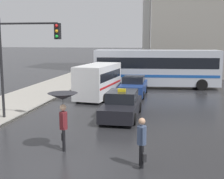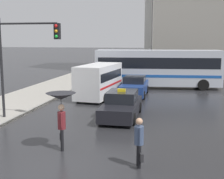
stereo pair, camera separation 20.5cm
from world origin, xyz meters
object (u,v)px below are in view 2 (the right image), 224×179
(taxi, at_px, (122,105))
(city_bus, at_px, (158,67))
(pedestrian_with_umbrella, at_px, (61,103))
(traffic_light, at_px, (24,50))
(pedestrian_man, at_px, (139,139))
(sedan_red, at_px, (134,87))
(ambulance_van, at_px, (99,80))

(taxi, relative_size, city_bus, 0.41)
(pedestrian_with_umbrella, height_order, traffic_light, traffic_light)
(pedestrian_with_umbrella, relative_size, pedestrian_man, 1.33)
(sedan_red, relative_size, pedestrian_man, 2.67)
(city_bus, height_order, pedestrian_man, city_bus)
(ambulance_van, xyz_separation_m, pedestrian_with_umbrella, (1.19, -11.09, 0.51))
(taxi, xyz_separation_m, ambulance_van, (-2.61, 5.44, 0.71))
(traffic_light, bearing_deg, pedestrian_with_umbrella, -48.79)
(pedestrian_man, bearing_deg, pedestrian_with_umbrella, -125.31)
(pedestrian_man, bearing_deg, city_bus, 164.48)
(pedestrian_with_umbrella, bearing_deg, taxi, -33.08)
(taxi, distance_m, sedan_red, 6.93)
(pedestrian_with_umbrella, height_order, pedestrian_man, pedestrian_with_umbrella)
(taxi, bearing_deg, pedestrian_with_umbrella, 75.85)
(sedan_red, xyz_separation_m, pedestrian_man, (1.88, -13.65, 0.31))
(pedestrian_man, bearing_deg, taxi, 177.76)
(pedestrian_man, xyz_separation_m, traffic_light, (-6.56, 4.96, 2.77))
(sedan_red, xyz_separation_m, ambulance_van, (-2.46, -1.49, 0.69))
(taxi, bearing_deg, pedestrian_man, 104.39)
(taxi, height_order, traffic_light, traffic_light)
(taxi, relative_size, pedestrian_with_umbrella, 2.01)
(taxi, height_order, pedestrian_man, pedestrian_man)
(sedan_red, bearing_deg, pedestrian_with_umbrella, 84.23)
(sedan_red, height_order, pedestrian_with_umbrella, pedestrian_with_umbrella)
(pedestrian_with_umbrella, bearing_deg, traffic_light, 22.28)
(taxi, relative_size, ambulance_van, 0.84)
(sedan_red, distance_m, traffic_light, 10.34)
(ambulance_van, height_order, traffic_light, traffic_light)
(taxi, bearing_deg, sedan_red, -88.72)
(ambulance_van, distance_m, city_bus, 7.09)
(sedan_red, height_order, traffic_light, traffic_light)
(city_bus, bearing_deg, sedan_red, -24.70)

